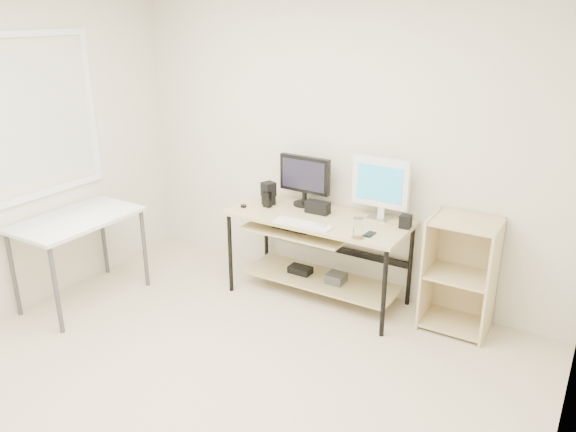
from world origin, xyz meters
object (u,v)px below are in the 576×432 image
at_px(desk, 316,239).
at_px(black_monitor, 305,177).
at_px(side_table, 77,227).
at_px(white_imac, 381,184).
at_px(audio_controller, 267,200).
at_px(shelf_unit, 461,273).

height_order(desk, black_monitor, black_monitor).
bearing_deg(black_monitor, desk, -37.91).
bearing_deg(side_table, white_imac, 30.41).
bearing_deg(side_table, audio_controller, 40.51).
bearing_deg(shelf_unit, desk, -172.23).
distance_m(shelf_unit, white_imac, 0.92).
xyz_separation_m(side_table, white_imac, (2.13, 1.25, 0.37)).
bearing_deg(side_table, black_monitor, 40.68).
bearing_deg(audio_controller, black_monitor, 46.58).
relative_size(shelf_unit, black_monitor, 1.90).
height_order(white_imac, audio_controller, white_imac).
bearing_deg(audio_controller, side_table, -134.39).
distance_m(black_monitor, audio_controller, 0.37).
relative_size(desk, shelf_unit, 1.67).
bearing_deg(audio_controller, shelf_unit, 12.03).
relative_size(white_imac, audio_controller, 3.71).
xyz_separation_m(desk, white_imac, (0.47, 0.19, 0.50)).
relative_size(black_monitor, white_imac, 0.94).
bearing_deg(white_imac, audio_controller, -165.53).
relative_size(side_table, audio_controller, 7.34).
bearing_deg(desk, white_imac, 21.69).
distance_m(desk, black_monitor, 0.54).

